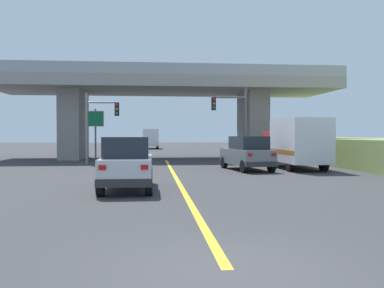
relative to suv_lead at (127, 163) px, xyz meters
name	(u,v)px	position (x,y,z in m)	size (l,w,h in m)	color
ground	(165,158)	(2.10, 21.53, -1.01)	(160.00, 160.00, 0.00)	#353538
overpass_bridge	(165,98)	(2.10, 21.53, 4.41)	(29.58, 9.00, 7.81)	gray
lane_divider_stripe	(176,178)	(2.10, 4.36, -1.01)	(0.20, 28.10, 0.01)	yellow
suv_lead	(127,163)	(0.00, 0.00, 0.00)	(1.89, 4.55, 2.02)	silver
suv_crossing	(247,153)	(6.55, 8.32, 0.00)	(2.51, 4.89, 2.02)	slate
box_truck	(296,143)	(9.81, 9.15, 0.60)	(2.33, 6.82, 3.06)	red
traffic_signal_nearside	(234,116)	(7.06, 14.74, 2.52)	(2.67, 0.36, 5.64)	#56595E
traffic_signal_farside	(98,120)	(-2.92, 14.43, 2.19)	(2.40, 0.36, 5.11)	slate
highway_sign	(95,123)	(-3.64, 18.55, 2.02)	(1.39, 0.17, 4.22)	#56595E
semi_truck_distant	(151,138)	(0.76, 48.56, 0.56)	(2.33, 6.56, 2.97)	silver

